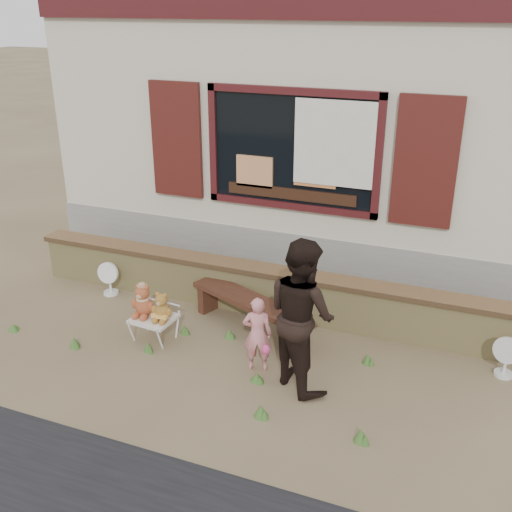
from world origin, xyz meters
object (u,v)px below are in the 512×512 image
at_px(teddy_bear_left, 143,299).
at_px(child, 257,334).
at_px(teddy_bear_right, 162,306).
at_px(adult, 301,314).
at_px(bench, 249,307).
at_px(folding_chair, 154,319).

relative_size(teddy_bear_left, child, 0.47).
bearing_deg(child, teddy_bear_right, -23.61).
relative_size(teddy_bear_right, adult, 0.22).
bearing_deg(adult, child, 29.00).
bearing_deg(bench, teddy_bear_left, -128.55).
distance_m(child, adult, 0.68).
distance_m(teddy_bear_left, adult, 2.16).
bearing_deg(teddy_bear_left, child, -0.77).
bearing_deg(child, teddy_bear_left, -23.44).
height_order(bench, folding_chair, bench).
distance_m(folding_chair, child, 1.46).
height_order(teddy_bear_left, adult, adult).
bearing_deg(teddy_bear_right, child, -0.93).
bearing_deg(adult, folding_chair, 30.93).
relative_size(bench, teddy_bear_left, 4.07).
distance_m(bench, teddy_bear_left, 1.35).
bearing_deg(bench, folding_chair, -124.87).
xyz_separation_m(folding_chair, teddy_bear_left, (-0.14, 0.01, 0.25)).
height_order(bench, teddy_bear_left, teddy_bear_left).
bearing_deg(teddy_bear_right, adult, -1.68).
height_order(folding_chair, teddy_bear_left, teddy_bear_left).
xyz_separation_m(teddy_bear_left, teddy_bear_right, (0.28, -0.02, -0.03)).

